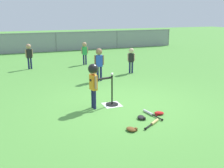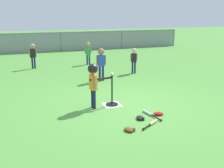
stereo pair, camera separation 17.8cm
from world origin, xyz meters
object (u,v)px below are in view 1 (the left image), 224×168
(batting_tee, at_px, (112,100))
(fielder_near_left, at_px, (29,53))
(fielder_deep_left, at_px, (131,57))
(fielder_near_right, at_px, (85,50))
(spare_bat_silver, at_px, (150,113))
(glove_by_plate, at_px, (159,113))
(spare_bat_wood, at_px, (153,123))
(glove_near_bats, at_px, (141,117))
(baseball_on_tee, at_px, (112,74))
(batter_child, at_px, (94,77))
(glove_tossed_aside, at_px, (131,129))
(fielder_deep_right, at_px, (99,60))

(batting_tee, bearing_deg, fielder_near_left, 106.35)
(batting_tee, relative_size, fielder_deep_left, 0.79)
(batting_tee, distance_m, fielder_near_right, 5.48)
(spare_bat_silver, height_order, glove_by_plate, glove_by_plate)
(fielder_near_left, bearing_deg, batting_tee, -73.65)
(spare_bat_wood, height_order, glove_near_bats, glove_near_bats)
(batting_tee, relative_size, baseball_on_tee, 10.33)
(batter_child, relative_size, fielder_near_left, 1.06)
(batting_tee, distance_m, fielder_deep_left, 3.71)
(fielder_deep_left, bearing_deg, glove_tossed_aside, -115.68)
(fielder_deep_right, xyz_separation_m, spare_bat_silver, (0.07, -3.36, -0.69))
(fielder_near_right, relative_size, spare_bat_silver, 1.52)
(fielder_near_left, bearing_deg, baseball_on_tee, -73.65)
(fielder_near_right, xyz_separation_m, glove_tossed_aside, (-1.03, -6.94, -0.62))
(batting_tee, height_order, spare_bat_silver, batting_tee)
(spare_bat_silver, height_order, glove_tossed_aside, glove_tossed_aside)
(batting_tee, bearing_deg, glove_by_plate, -52.97)
(fielder_deep_left, relative_size, fielder_near_left, 0.93)
(batting_tee, relative_size, glove_near_bats, 2.90)
(fielder_deep_right, distance_m, spare_bat_silver, 3.44)
(spare_bat_wood, height_order, glove_tossed_aside, glove_tossed_aside)
(baseball_on_tee, height_order, fielder_deep_right, fielder_deep_right)
(fielder_deep_right, bearing_deg, fielder_deep_left, 23.09)
(fielder_near_right, bearing_deg, batting_tee, -98.72)
(baseball_on_tee, bearing_deg, fielder_deep_left, 56.70)
(spare_bat_wood, bearing_deg, fielder_deep_right, 88.12)
(spare_bat_silver, height_order, spare_bat_wood, same)
(glove_tossed_aside, bearing_deg, fielder_deep_right, 80.01)
(baseball_on_tee, distance_m, fielder_near_left, 5.54)
(baseball_on_tee, relative_size, glove_tossed_aside, 0.29)
(batter_child, bearing_deg, spare_bat_silver, -39.56)
(baseball_on_tee, height_order, fielder_deep_left, fielder_deep_left)
(fielder_near_right, bearing_deg, baseball_on_tee, -98.72)
(spare_bat_wood, relative_size, glove_by_plate, 1.88)
(spare_bat_silver, distance_m, glove_near_bats, 0.34)
(fielder_deep_left, distance_m, glove_near_bats, 4.55)
(fielder_near_left, height_order, glove_tossed_aside, fielder_near_left)
(batter_child, xyz_separation_m, fielder_deep_left, (2.51, 3.13, -0.17))
(spare_bat_wood, xyz_separation_m, glove_tossed_aside, (-0.57, -0.12, 0.01))
(fielder_deep_right, distance_m, fielder_near_left, 3.55)
(spare_bat_silver, xyz_separation_m, glove_near_bats, (-0.31, -0.14, 0.01))
(batter_child, relative_size, spare_bat_wood, 2.22)
(glove_tossed_aside, bearing_deg, batter_child, 101.13)
(baseball_on_tee, xyz_separation_m, glove_by_plate, (0.76, -1.01, -0.77))
(batter_child, height_order, fielder_deep_right, fielder_deep_right)
(fielder_deep_right, xyz_separation_m, fielder_near_left, (-2.05, 2.89, -0.05))
(baseball_on_tee, relative_size, glove_by_plate, 0.28)
(glove_tossed_aside, bearing_deg, glove_by_plate, 28.95)
(glove_near_bats, bearing_deg, glove_by_plate, 8.48)
(batter_child, xyz_separation_m, glove_by_plate, (1.26, -0.95, -0.76))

